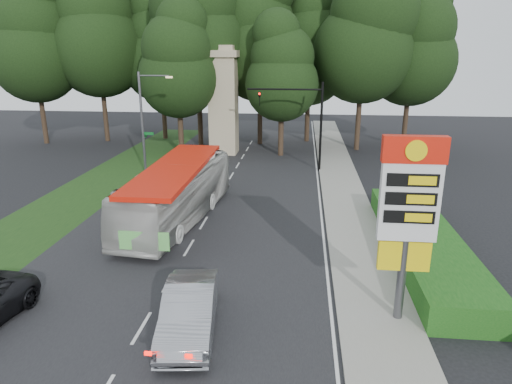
# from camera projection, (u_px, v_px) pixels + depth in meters

# --- Properties ---
(ground) EXTENTS (120.00, 120.00, 0.00)m
(ground) POSITION_uv_depth(u_px,v_px,m) (137.00, 337.00, 15.82)
(ground) COLOR black
(ground) RESTS_ON ground
(road_surface) EXTENTS (14.00, 80.00, 0.02)m
(road_surface) POSITION_uv_depth(u_px,v_px,m) (207.00, 217.00, 27.22)
(road_surface) COLOR black
(road_surface) RESTS_ON ground
(sidewalk_right) EXTENTS (3.00, 80.00, 0.12)m
(sidewalk_right) POSITION_uv_depth(u_px,v_px,m) (351.00, 221.00, 26.38)
(sidewalk_right) COLOR gray
(sidewalk_right) RESTS_ON ground
(grass_verge_left) EXTENTS (5.00, 50.00, 0.02)m
(grass_verge_left) POSITION_uv_depth(u_px,v_px,m) (98.00, 185.00, 33.85)
(grass_verge_left) COLOR #193814
(grass_verge_left) RESTS_ON ground
(hedge) EXTENTS (3.00, 14.00, 1.20)m
(hedge) POSITION_uv_depth(u_px,v_px,m) (423.00, 242.00, 22.13)
(hedge) COLOR #164D14
(hedge) RESTS_ON ground
(gas_station_pylon) EXTENTS (2.10, 0.45, 6.85)m
(gas_station_pylon) POSITION_uv_depth(u_px,v_px,m) (409.00, 206.00, 15.51)
(gas_station_pylon) COLOR #59595E
(gas_station_pylon) RESTS_ON ground
(traffic_signal_mast) EXTENTS (6.10, 0.35, 7.20)m
(traffic_signal_mast) POSITION_uv_depth(u_px,v_px,m) (305.00, 114.00, 36.71)
(traffic_signal_mast) COLOR black
(traffic_signal_mast) RESTS_ON ground
(streetlight_signs) EXTENTS (2.75, 0.98, 8.00)m
(streetlight_signs) POSITION_uv_depth(u_px,v_px,m) (144.00, 118.00, 36.12)
(streetlight_signs) COLOR #59595E
(streetlight_signs) RESTS_ON ground
(monument) EXTENTS (3.00, 3.00, 10.05)m
(monument) POSITION_uv_depth(u_px,v_px,m) (223.00, 100.00, 43.03)
(monument) COLOR tan
(monument) RESTS_ON ground
(tree_far_west) EXTENTS (8.96, 8.96, 17.60)m
(tree_far_west) POSITION_uv_depth(u_px,v_px,m) (33.00, 39.00, 46.19)
(tree_far_west) COLOR #2D2116
(tree_far_west) RESTS_ON ground
(tree_west_mid) EXTENTS (9.80, 9.80, 19.25)m
(tree_west_mid) POSITION_uv_depth(u_px,v_px,m) (97.00, 29.00, 47.21)
(tree_west_mid) COLOR #2D2116
(tree_west_mid) RESTS_ON ground
(tree_west_near) EXTENTS (8.40, 8.40, 16.50)m
(tree_west_near) POSITION_uv_depth(u_px,v_px,m) (160.00, 46.00, 49.02)
(tree_west_near) COLOR #2D2116
(tree_west_near) RESTS_ON ground
(tree_center_left) EXTENTS (10.08, 10.08, 19.80)m
(tree_center_left) POSITION_uv_depth(u_px,v_px,m) (197.00, 24.00, 44.14)
(tree_center_left) COLOR #2D2116
(tree_center_left) RESTS_ON ground
(tree_center_right) EXTENTS (9.24, 9.24, 18.15)m
(tree_center_right) POSITION_uv_depth(u_px,v_px,m) (260.00, 36.00, 45.75)
(tree_center_right) COLOR #2D2116
(tree_center_right) RESTS_ON ground
(tree_east_near) EXTENTS (8.12, 8.12, 15.95)m
(tree_east_near) POSITION_uv_depth(u_px,v_px,m) (310.00, 50.00, 47.56)
(tree_east_near) COLOR #2D2116
(tree_east_near) RESTS_ON ground
(tree_east_mid) EXTENTS (9.52, 9.52, 18.70)m
(tree_east_mid) POSITION_uv_depth(u_px,v_px,m) (364.00, 31.00, 42.78)
(tree_east_mid) COLOR #2D2116
(tree_east_mid) RESTS_ON ground
(tree_far_east) EXTENTS (8.68, 8.68, 17.05)m
(tree_far_east) POSITION_uv_depth(u_px,v_px,m) (413.00, 42.00, 44.49)
(tree_far_east) COLOR #2D2116
(tree_far_east) RESTS_ON ground
(tree_monument_left) EXTENTS (7.28, 7.28, 14.30)m
(tree_monument_left) POSITION_uv_depth(u_px,v_px,m) (177.00, 61.00, 41.42)
(tree_monument_left) COLOR #2D2116
(tree_monument_left) RESTS_ON ground
(tree_monument_right) EXTENTS (6.72, 6.72, 13.20)m
(tree_monument_right) POSITION_uv_depth(u_px,v_px,m) (282.00, 69.00, 41.17)
(tree_monument_right) COLOR #2D2116
(tree_monument_right) RESTS_ON ground
(transit_bus) EXTENTS (4.22, 12.15, 3.31)m
(transit_bus) POSITION_uv_depth(u_px,v_px,m) (177.00, 193.00, 26.23)
(transit_bus) COLOR silver
(transit_bus) RESTS_ON ground
(sedan_silver) EXTENTS (2.36, 5.21, 1.66)m
(sedan_silver) POSITION_uv_depth(u_px,v_px,m) (189.00, 310.00, 15.90)
(sedan_silver) COLOR #9D9FA5
(sedan_silver) RESTS_ON ground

